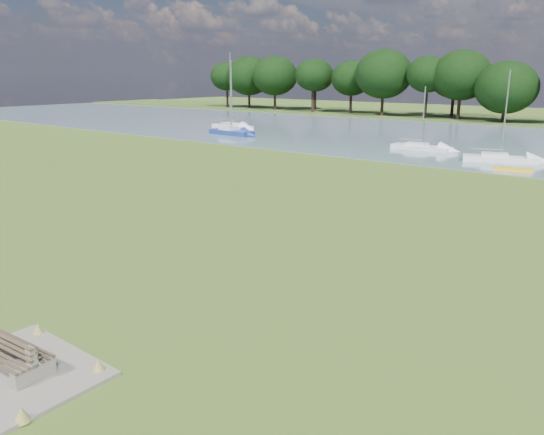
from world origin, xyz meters
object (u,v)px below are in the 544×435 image
Objects in this scene: kayak at (513,169)px; sailboat_0 at (500,157)px; sailboat_3 at (232,125)px; sailboat_1 at (420,146)px; bench_pair at (15,356)px; sailboat_4 at (231,130)px.

sailboat_0 is (-2.12, 4.04, 0.29)m from kayak.
sailboat_3 is at bearing 151.17° from sailboat_0.
bench_pair is at bearing -79.00° from sailboat_1.
sailboat_3 reaches higher than kayak.
sailboat_4 is at bearing -40.58° from sailboat_3.
kayak is 0.37× the size of sailboat_0.
bench_pair is 0.21× the size of sailboat_3.
sailboat_1 is 0.63× the size of sailboat_4.
bench_pair is at bearing -48.38° from sailboat_4.
kayak is 4.58m from sailboat_0.
kayak is at bearing -3.40° from sailboat_4.
bench_pair is 0.68× the size of kayak.
sailboat_3 is (-39.03, 10.75, 0.35)m from kayak.
sailboat_4 reaches higher than sailboat_3.
sailboat_3 is (-36.86, 48.75, 0.03)m from bench_pair.
sailboat_1 is (-8.26, 44.93, -0.07)m from bench_pair.
sailboat_3 is at bearing 122.80° from bench_pair.
kayak is 0.31× the size of sailboat_3.
sailboat_3 is (-28.60, 3.81, 0.10)m from sailboat_1.
sailboat_1 is at bearing 130.45° from kayak.
sailboat_4 is (-31.89, 43.10, 0.09)m from bench_pair.
kayak is 12.53m from sailboat_1.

